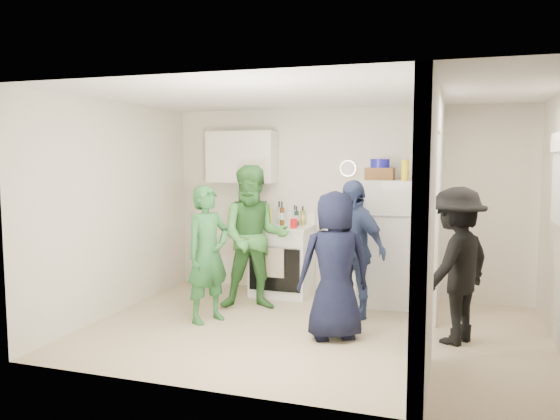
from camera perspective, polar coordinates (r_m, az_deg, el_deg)
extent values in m
plane|color=#C7AD8C|center=(5.99, 3.31, -12.51)|extent=(4.80, 4.80, 0.00)
plane|color=silver|center=(7.37, 6.73, 0.85)|extent=(4.80, 0.00, 4.80)
plane|color=silver|center=(4.11, -2.63, -3.02)|extent=(4.80, 0.00, 4.80)
plane|color=silver|center=(6.74, -16.78, 0.18)|extent=(0.00, 3.40, 3.40)
plane|color=white|center=(5.72, 3.46, 12.01)|extent=(4.80, 4.80, 0.00)
cube|color=silver|center=(6.64, 15.91, 0.13)|extent=(0.12, 1.20, 2.50)
cube|color=silver|center=(4.45, 14.83, -2.53)|extent=(0.12, 1.20, 2.50)
cube|color=silver|center=(5.52, 15.78, 9.94)|extent=(0.12, 1.00, 0.40)
cube|color=white|center=(7.35, 0.23, -5.27)|extent=(0.79, 0.66, 0.94)
cube|color=silver|center=(7.57, -3.98, 5.55)|extent=(0.95, 0.34, 0.70)
cube|color=white|center=(6.98, 11.02, -3.35)|extent=(0.65, 0.63, 1.57)
cube|color=brown|center=(6.96, 10.39, 3.75)|extent=(0.35, 0.25, 0.15)
cylinder|color=#15148E|center=(6.95, 10.41, 4.82)|extent=(0.24, 0.24, 0.11)
cylinder|color=yellow|center=(6.77, 12.92, 4.07)|extent=(0.09, 0.09, 0.25)
cylinder|color=white|center=(7.32, 7.13, 4.34)|extent=(0.22, 0.02, 0.22)
cube|color=olive|center=(7.31, 6.66, 1.60)|extent=(0.35, 0.08, 0.03)
cube|color=white|center=(5.77, 27.22, 6.35)|extent=(0.04, 0.82, 0.18)
cylinder|color=#D5DD12|center=(7.09, -1.24, -0.81)|extent=(0.09, 0.09, 0.25)
cylinder|color=red|center=(7.02, 1.44, -1.42)|extent=(0.09, 0.09, 0.12)
imported|color=#2B6B33|center=(6.19, -7.55, -4.58)|extent=(0.58, 0.67, 1.54)
imported|color=#42843A|center=(6.64, -2.72, -2.89)|extent=(1.02, 0.91, 1.75)
imported|color=navy|center=(6.33, 7.58, -4.08)|extent=(1.00, 0.83, 1.60)
imported|color=black|center=(5.59, 5.72, -5.77)|extent=(0.88, 0.77, 1.52)
imported|color=black|center=(5.73, 17.92, -5.52)|extent=(1.01, 1.17, 1.57)
cylinder|color=brown|center=(7.46, -1.47, -0.25)|extent=(0.08, 0.08, 0.31)
cylinder|color=#1E4617|center=(7.25, -1.23, -0.52)|extent=(0.07, 0.07, 0.29)
cylinder|color=#969EA3|center=(7.44, -0.09, -0.27)|extent=(0.07, 0.07, 0.31)
cylinder|color=#55330E|center=(7.22, 0.20, -0.39)|extent=(0.06, 0.06, 0.33)
cylinder|color=#B1B8C4|center=(7.40, 1.54, -0.49)|extent=(0.06, 0.06, 0.26)
cylinder|color=#123122|center=(7.22, 1.73, -0.64)|extent=(0.06, 0.06, 0.27)
cylinder|color=olive|center=(7.33, 2.39, -0.58)|extent=(0.06, 0.06, 0.25)
cylinder|color=#B0B5BC|center=(7.23, -2.35, -0.69)|extent=(0.07, 0.07, 0.25)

